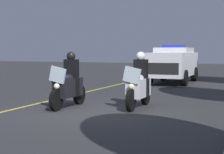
{
  "coord_description": "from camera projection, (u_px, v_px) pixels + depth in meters",
  "views": [
    {
      "loc": [
        9.72,
        4.47,
        1.76
      ],
      "look_at": [
        -1.42,
        0.0,
        0.9
      ],
      "focal_mm": 60.08,
      "sensor_mm": 36.0,
      "label": 1
    }
  ],
  "objects": [
    {
      "name": "ground_plane",
      "position": [
        94.0,
        111.0,
        10.79
      ],
      "size": [
        80.0,
        80.0,
        0.0
      ],
      "primitive_type": "plane",
      "color": "#333335"
    },
    {
      "name": "lane_stripe_center",
      "position": [
        24.0,
        107.0,
        11.67
      ],
      "size": [
        48.0,
        0.12,
        0.01
      ],
      "primitive_type": "cube",
      "color": "#E0D14C",
      "rests_on": "ground"
    },
    {
      "name": "police_motorcycle_lead_left",
      "position": [
        69.0,
        85.0,
        11.5
      ],
      "size": [
        2.14,
        0.56,
        1.72
      ],
      "color": "black",
      "rests_on": "ground"
    },
    {
      "name": "police_motorcycle_lead_right",
      "position": [
        139.0,
        85.0,
        11.4
      ],
      "size": [
        2.14,
        0.56,
        1.72
      ],
      "color": "black",
      "rests_on": "ground"
    },
    {
      "name": "police_suv",
      "position": [
        173.0,
        63.0,
        20.15
      ],
      "size": [
        4.92,
        2.11,
        2.05
      ],
      "color": "silver",
      "rests_on": "ground"
    }
  ]
}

